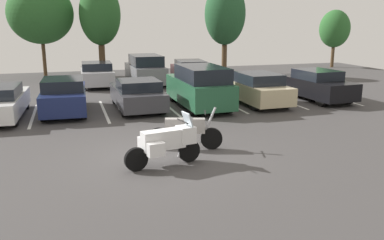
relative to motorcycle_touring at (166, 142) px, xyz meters
name	(u,v)px	position (x,y,z in m)	size (l,w,h in m)	color
ground	(162,157)	(0.07, 0.88, -0.72)	(44.00, 44.00, 0.10)	#423F3F
motorcycle_touring	(166,142)	(0.00, 0.00, 0.00)	(2.18, 0.97, 1.43)	black
motorcycle_second	(186,131)	(0.91, 1.28, -0.10)	(2.22, 0.88, 1.32)	black
parking_stripes	(104,111)	(-1.02, 7.52, -0.66)	(23.42, 4.69, 0.01)	silver
car_navy	(64,96)	(-2.65, 7.68, 0.07)	(1.93, 4.34, 1.51)	navy
car_charcoal	(137,94)	(0.47, 7.57, -0.01)	(1.97, 4.30, 1.35)	#38383D
car_green	(200,87)	(3.22, 7.09, 0.28)	(1.91, 4.82, 1.91)	#235638
car_champagne	(255,88)	(6.05, 7.22, 0.06)	(1.89, 4.69, 1.48)	#C1B289
car_black	(315,85)	(9.35, 7.26, 0.07)	(2.09, 4.63, 1.49)	black
car_far_silver	(97,74)	(-0.78, 14.86, 0.06)	(1.94, 4.32, 1.46)	#B7B7BC
car_far_grey	(145,70)	(2.13, 14.63, 0.23)	(1.92, 4.47, 1.83)	slate
car_far_maroon	(190,71)	(5.04, 14.71, 0.03)	(2.14, 4.79, 1.41)	maroon
tree_far_right	(335,29)	(19.12, 19.68, 2.52)	(2.51, 2.51, 4.74)	#4C3823
tree_far_left	(225,14)	(8.42, 17.45, 3.64)	(2.88, 2.88, 6.49)	#4C3823
tree_left	(40,13)	(-3.98, 20.22, 3.66)	(4.40, 4.40, 6.39)	#4C3823
tree_center_right	(100,15)	(-0.08, 19.22, 3.60)	(2.81, 2.81, 6.41)	#4C3823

